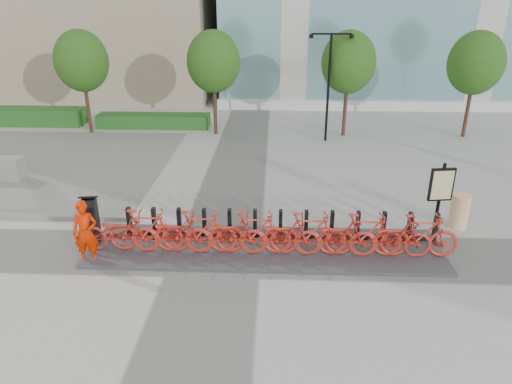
{
  "coord_description": "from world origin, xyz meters",
  "views": [
    {
      "loc": [
        1.51,
        -10.68,
        6.33
      ],
      "look_at": [
        1.0,
        1.5,
        1.2
      ],
      "focal_mm": 32.0,
      "sensor_mm": 36.0,
      "label": 1
    }
  ],
  "objects_px": {
    "kiosk": "(91,219)",
    "construction_barrel": "(459,211)",
    "worker_red": "(85,233)",
    "map_sign": "(441,188)",
    "bike_0": "(119,232)"
  },
  "relations": [
    {
      "from": "kiosk",
      "to": "construction_barrel",
      "type": "height_order",
      "value": "kiosk"
    },
    {
      "from": "construction_barrel",
      "to": "kiosk",
      "type": "bearing_deg",
      "value": -172.21
    },
    {
      "from": "bike_0",
      "to": "kiosk",
      "type": "xyz_separation_m",
      "value": [
        -0.91,
        0.48,
        0.13
      ]
    },
    {
      "from": "kiosk",
      "to": "construction_barrel",
      "type": "xyz_separation_m",
      "value": [
        10.58,
        1.45,
        -0.24
      ]
    },
    {
      "from": "bike_0",
      "to": "worker_red",
      "type": "relative_size",
      "value": 1.2
    },
    {
      "from": "map_sign",
      "to": "worker_red",
      "type": "bearing_deg",
      "value": -176.04
    },
    {
      "from": "worker_red",
      "to": "construction_barrel",
      "type": "bearing_deg",
      "value": 5.57
    },
    {
      "from": "kiosk",
      "to": "map_sign",
      "type": "xyz_separation_m",
      "value": [
        9.78,
        1.09,
        0.66
      ]
    },
    {
      "from": "construction_barrel",
      "to": "map_sign",
      "type": "xyz_separation_m",
      "value": [
        -0.79,
        -0.36,
        0.9
      ]
    },
    {
      "from": "bike_0",
      "to": "worker_red",
      "type": "distance_m",
      "value": 0.88
    },
    {
      "from": "worker_red",
      "to": "construction_barrel",
      "type": "xyz_separation_m",
      "value": [
        10.34,
        2.44,
        -0.34
      ]
    },
    {
      "from": "kiosk",
      "to": "worker_red",
      "type": "bearing_deg",
      "value": -83.15
    },
    {
      "from": "kiosk",
      "to": "construction_barrel",
      "type": "relative_size",
      "value": 1.36
    },
    {
      "from": "construction_barrel",
      "to": "map_sign",
      "type": "height_order",
      "value": "map_sign"
    },
    {
      "from": "construction_barrel",
      "to": "worker_red",
      "type": "bearing_deg",
      "value": -166.73
    }
  ]
}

